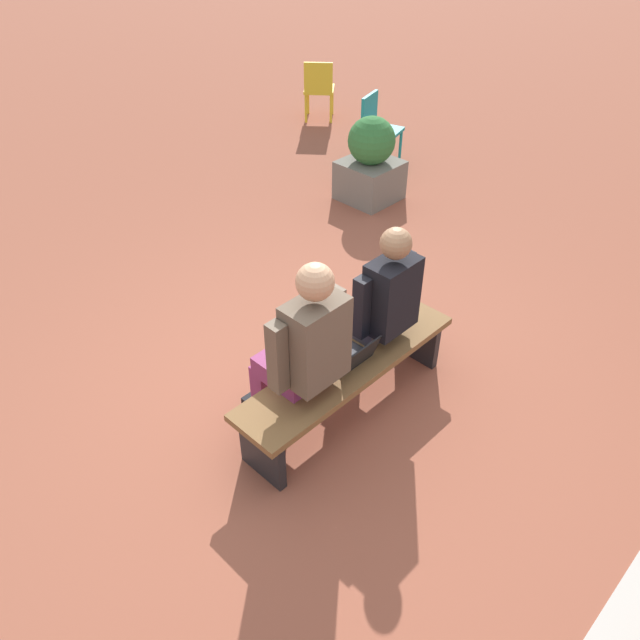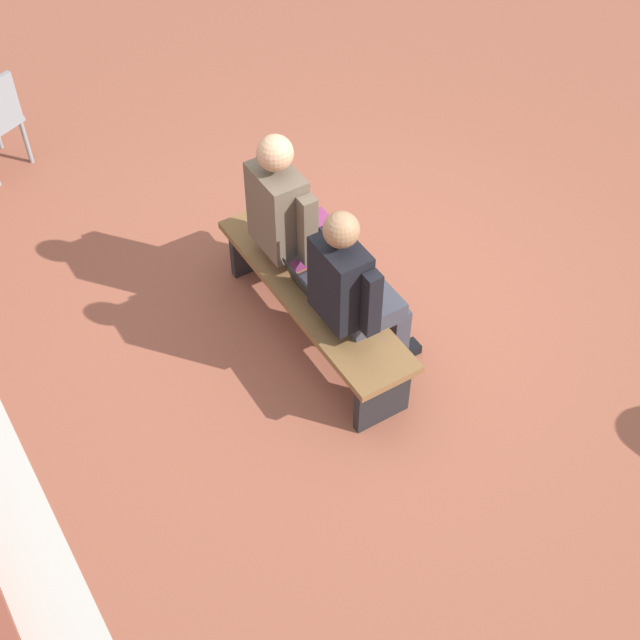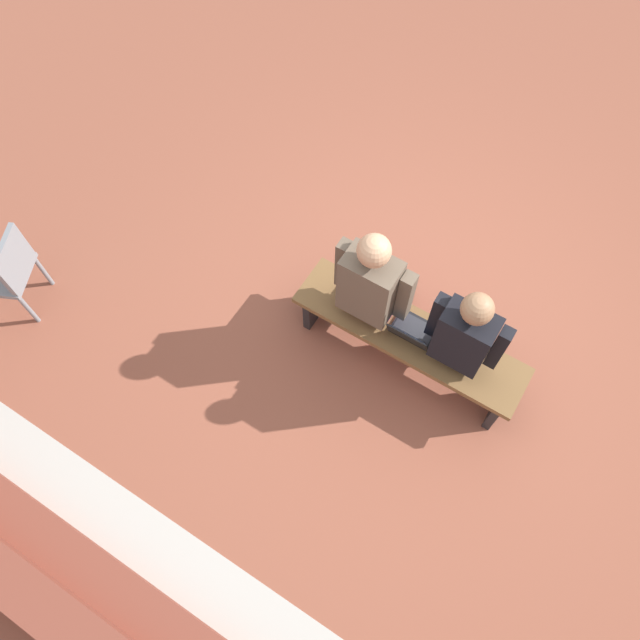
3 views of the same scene
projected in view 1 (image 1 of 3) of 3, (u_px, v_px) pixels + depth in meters
The scene contains 8 objects.
ground_plane at pixel (315, 387), 4.67m from camera, with size 60.00×60.00×0.00m, color brown.
bench at pixel (348, 372), 4.28m from camera, with size 1.80×0.44×0.45m.
person_student at pixel (378, 303), 4.30m from camera, with size 0.54×0.68×1.34m.
person_adult at pixel (303, 349), 3.88m from camera, with size 0.58×0.74×1.41m.
laptop at pixel (351, 357), 4.19m from camera, with size 0.32×0.29×0.21m.
plastic_chair_far_left at pixel (319, 87), 8.84m from camera, with size 0.59×0.59×0.84m.
plastic_chair_far_right at pixel (377, 125), 7.64m from camera, with size 0.52×0.52×0.84m.
planter at pixel (370, 162), 6.88m from camera, with size 0.60×0.60×0.94m.
Camera 1 is at (2.40, 2.39, 3.26)m, focal length 35.00 mm.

